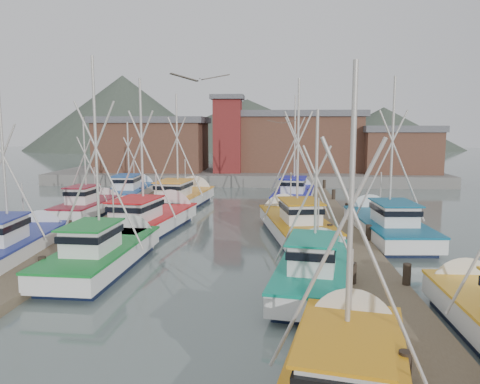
# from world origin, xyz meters

# --- Properties ---
(ground) EXTENTS (260.00, 260.00, 0.00)m
(ground) POSITION_xyz_m (0.00, 0.00, 0.00)
(ground) COLOR #556662
(ground) RESTS_ON ground
(dock_left) EXTENTS (2.30, 46.00, 1.50)m
(dock_left) POSITION_xyz_m (-7.00, 4.04, 0.21)
(dock_left) COLOR brown
(dock_left) RESTS_ON ground
(dock_right) EXTENTS (2.30, 46.00, 1.50)m
(dock_right) POSITION_xyz_m (7.00, 4.04, 0.21)
(dock_right) COLOR brown
(dock_right) RESTS_ON ground
(quay) EXTENTS (44.00, 16.00, 1.20)m
(quay) POSITION_xyz_m (0.00, 37.00, 0.60)
(quay) COLOR slate
(quay) RESTS_ON ground
(shed_left) EXTENTS (12.72, 8.48, 6.20)m
(shed_left) POSITION_xyz_m (-11.00, 35.00, 4.34)
(shed_left) COLOR brown
(shed_left) RESTS_ON quay
(shed_center) EXTENTS (14.84, 9.54, 6.90)m
(shed_center) POSITION_xyz_m (6.00, 37.00, 4.69)
(shed_center) COLOR brown
(shed_center) RESTS_ON quay
(shed_right) EXTENTS (8.48, 6.36, 5.20)m
(shed_right) POSITION_xyz_m (17.00, 34.00, 3.84)
(shed_right) COLOR brown
(shed_right) RESTS_ON quay
(lookout_tower) EXTENTS (3.60, 3.60, 8.50)m
(lookout_tower) POSITION_xyz_m (-2.00, 33.00, 5.55)
(lookout_tower) COLOR maroon
(lookout_tower) RESTS_ON quay
(distant_hills) EXTENTS (175.00, 140.00, 42.00)m
(distant_hills) POSITION_xyz_m (-12.76, 122.59, 0.00)
(distant_hills) COLOR #444F42
(distant_hills) RESTS_ON ground
(boat_1) EXTENTS (4.19, 8.72, 8.16)m
(boat_1) POSITION_xyz_m (4.66, -9.27, 0.68)
(boat_1) COLOR black
(boat_1) RESTS_ON ground
(boat_4) EXTENTS (3.91, 8.94, 9.87)m
(boat_4) POSITION_xyz_m (-4.40, 0.73, 0.68)
(boat_4) COLOR black
(boat_4) RESTS_ON ground
(boat_5) EXTENTS (3.87, 8.62, 7.53)m
(boat_5) POSITION_xyz_m (4.70, -1.20, 0.68)
(boat_5) COLOR black
(boat_5) RESTS_ON ground
(boat_6) EXTENTS (3.54, 8.73, 8.63)m
(boat_6) POSITION_xyz_m (-9.27, 1.90, 0.68)
(boat_6) COLOR black
(boat_6) RESTS_ON ground
(boat_8) EXTENTS (4.66, 10.67, 9.91)m
(boat_8) POSITION_xyz_m (-4.36, 7.90, 0.68)
(boat_8) COLOR black
(boat_8) RESTS_ON ground
(boat_9) EXTENTS (4.43, 9.85, 9.71)m
(boat_9) POSITION_xyz_m (4.26, 7.73, 0.68)
(boat_9) COLOR black
(boat_9) RESTS_ON ground
(boat_10) EXTENTS (3.06, 7.86, 7.46)m
(boat_10) POSITION_xyz_m (-9.87, 12.74, 0.68)
(boat_10) COLOR black
(boat_10) RESTS_ON ground
(boat_11) EXTENTS (4.00, 9.73, 9.80)m
(boat_11) POSITION_xyz_m (9.42, 7.57, 0.69)
(boat_11) COLOR black
(boat_11) RESTS_ON ground
(boat_12) EXTENTS (4.40, 10.68, 9.71)m
(boat_12) POSITION_xyz_m (-4.19, 16.96, 0.68)
(boat_12) COLOR black
(boat_12) RESTS_ON ground
(boat_13) EXTENTS (4.06, 9.61, 9.60)m
(boat_13) POSITION_xyz_m (4.86, 19.54, 0.68)
(boat_13) COLOR black
(boat_13) RESTS_ON ground
(boat_14) EXTENTS (3.35, 9.44, 7.46)m
(boat_14) POSITION_xyz_m (-9.27, 20.54, 0.68)
(boat_14) COLOR black
(boat_14) RESTS_ON ground
(gull_near) EXTENTS (1.50, 0.66, 0.24)m
(gull_near) POSITION_xyz_m (1.11, -7.20, 7.44)
(gull_near) COLOR gray
(gull_near) RESTS_ON ground
(gull_far) EXTENTS (1.55, 0.62, 0.24)m
(gull_far) POSITION_xyz_m (3.44, 5.98, 6.49)
(gull_far) COLOR gray
(gull_far) RESTS_ON ground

